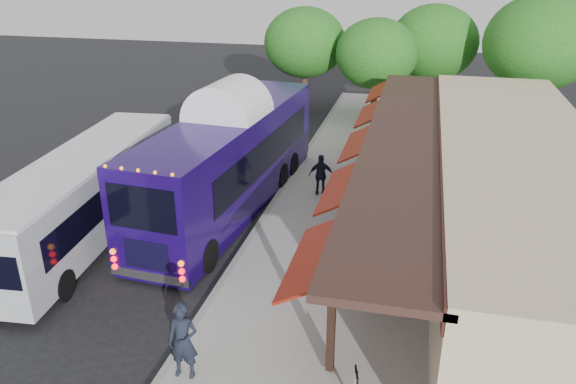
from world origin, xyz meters
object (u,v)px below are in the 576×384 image
Objects in this scene: ped_a at (183,341)px; sign_board at (356,384)px; ped_c at (321,175)px; city_bus at (85,192)px; ped_b at (340,253)px; coach_bus at (230,156)px; ped_d at (376,140)px.

sign_board is (3.88, -0.13, -0.29)m from ped_a.
sign_board is at bearing 91.06° from ped_c.
sign_board is (2.78, -11.12, -0.17)m from ped_c.
ped_b is at bearing -12.03° from city_bus.
sign_board is (1.08, -4.99, -0.23)m from ped_b.
coach_bus is 1.12× the size of city_bus.
coach_bus reaches higher than ped_d.
coach_bus is 8.30m from ped_d.
ped_b is at bearing 92.49° from ped_c.
ped_b is (4.85, -4.47, -1.06)m from coach_bus.
sign_board is (1.08, -16.10, -0.18)m from ped_d.
city_bus reaches higher than ped_b.
ped_b reaches higher than sign_board.
city_bus is 6.66× the size of ped_c.
ped_b is at bearing -38.04° from coach_bus.
ped_a reaches higher than ped_c.
ped_c is (3.16, 1.67, -1.11)m from coach_bus.
ped_d is at bearing 43.50° from city_bus.
ped_a is 1.14× the size of ped_d.
ped_b is 6.36m from ped_c.
ped_d reaches higher than sign_board.
coach_bus reaches higher than ped_c.
coach_bus is 6.51× the size of ped_a.
ped_d is (4.85, 6.64, -1.11)m from coach_bus.
ped_d reaches higher than ped_c.
ped_b is at bearing 56.30° from ped_a.
ped_a is 1.07× the size of ped_b.
city_bus is 11.37× the size of sign_board.
ped_c is at bearing 90.85° from sign_board.
city_bus is at bearing 22.29° from ped_c.
city_bus is (-4.00, -3.39, -0.48)m from coach_bus.
ped_a is 3.89m from sign_board.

